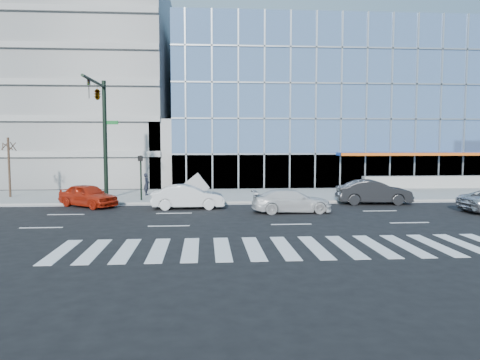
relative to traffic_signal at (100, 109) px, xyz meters
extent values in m
plane|color=black|center=(11.00, -4.57, -6.16)|extent=(160.00, 160.00, 0.00)
cube|color=gray|center=(11.00, 3.43, -6.09)|extent=(120.00, 8.00, 0.15)
cube|color=#7999CA|center=(25.00, 21.43, 1.34)|extent=(42.00, 26.00, 15.00)
cube|color=gray|center=(-9.00, 21.43, 3.84)|extent=(24.00, 24.00, 20.00)
cube|color=gray|center=(5.00, 13.43, -3.16)|extent=(6.00, 8.00, 6.00)
cube|color=gray|center=(-19.00, 65.43, 17.84)|extent=(14.00, 14.00, 48.00)
cylinder|color=black|center=(0.00, 1.43, -2.01)|extent=(0.28, 0.28, 8.00)
cylinder|color=black|center=(0.00, -1.37, 1.59)|extent=(0.18, 5.60, 0.18)
imported|color=black|center=(0.00, -2.77, 0.99)|extent=(0.18, 0.22, 1.10)
imported|color=black|center=(0.00, -0.57, 0.99)|extent=(0.48, 2.24, 0.90)
cube|color=#0C591E|center=(0.45, 1.43, -0.81)|extent=(0.90, 0.05, 0.25)
cylinder|color=black|center=(2.50, 0.43, -4.51)|extent=(0.12, 0.12, 3.00)
cube|color=black|center=(2.50, 0.28, -3.21)|extent=(0.30, 0.25, 0.35)
cylinder|color=#332319|center=(-7.00, 2.93, -3.91)|extent=(0.16, 0.16, 4.20)
ellipsoid|color=#332319|center=(-7.00, 2.93, -2.23)|extent=(1.10, 1.10, 0.90)
imported|color=silver|center=(11.72, -4.72, -5.50)|extent=(4.63, 2.00, 1.33)
imported|color=silver|center=(5.72, -2.77, -5.44)|extent=(4.43, 1.62, 1.45)
imported|color=black|center=(17.72, -1.57, -5.38)|extent=(4.86, 2.04, 1.56)
imported|color=#B0220D|center=(-0.52, -1.50, -5.45)|extent=(4.35, 3.91, 1.43)
imported|color=black|center=(2.50, 3.29, -5.21)|extent=(0.42, 0.61, 1.61)
cube|color=#949494|center=(6.17, 0.43, -5.10)|extent=(1.83, 0.17, 1.82)
camera|label=1|loc=(6.75, -31.08, -2.07)|focal=35.00mm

